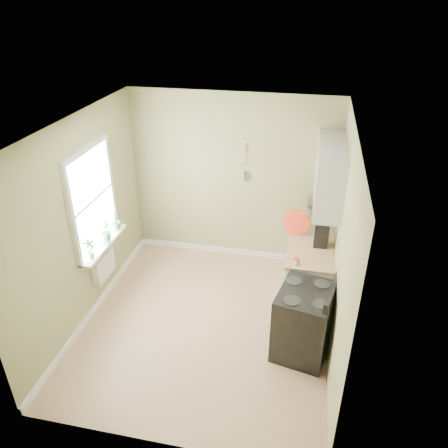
% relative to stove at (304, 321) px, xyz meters
% --- Properties ---
extents(floor, '(3.20, 3.60, 0.02)m').
position_rel_stove_xyz_m(floor, '(-1.28, 0.22, -0.46)').
color(floor, '#A3795A').
rests_on(floor, ground).
extents(ceiling, '(3.20, 3.60, 0.02)m').
position_rel_stove_xyz_m(ceiling, '(-1.28, 0.22, 2.26)').
color(ceiling, white).
rests_on(ceiling, wall_back).
extents(wall_back, '(3.20, 0.02, 2.70)m').
position_rel_stove_xyz_m(wall_back, '(-1.28, 2.03, 0.90)').
color(wall_back, '#939666').
rests_on(wall_back, floor).
extents(wall_left, '(0.02, 3.60, 2.70)m').
position_rel_stove_xyz_m(wall_left, '(-2.89, 0.22, 0.90)').
color(wall_left, '#939666').
rests_on(wall_left, floor).
extents(wall_right, '(0.02, 3.60, 2.70)m').
position_rel_stove_xyz_m(wall_right, '(0.33, 0.22, 0.90)').
color(wall_right, '#939666').
rests_on(wall_right, floor).
extents(base_cabinets, '(0.60, 1.60, 0.87)m').
position_rel_stove_xyz_m(base_cabinets, '(0.02, 1.22, -0.02)').
color(base_cabinets, silver).
rests_on(base_cabinets, floor).
extents(countertop, '(0.64, 1.60, 0.04)m').
position_rel_stove_xyz_m(countertop, '(0.01, 1.22, 0.44)').
color(countertop, tan).
rests_on(countertop, base_cabinets).
extents(upper_cabinets, '(0.35, 1.40, 0.80)m').
position_rel_stove_xyz_m(upper_cabinets, '(0.15, 1.32, 1.40)').
color(upper_cabinets, silver).
rests_on(upper_cabinets, wall_right).
extents(window, '(0.06, 1.14, 1.44)m').
position_rel_stove_xyz_m(window, '(-2.86, 0.52, 1.10)').
color(window, white).
rests_on(window, wall_left).
extents(window_sill, '(0.18, 1.14, 0.04)m').
position_rel_stove_xyz_m(window_sill, '(-2.79, 0.52, 0.43)').
color(window_sill, white).
rests_on(window_sill, wall_left).
extents(radiator, '(0.12, 0.50, 0.35)m').
position_rel_stove_xyz_m(radiator, '(-2.82, 0.47, 0.10)').
color(radiator, white).
rests_on(radiator, wall_left).
extents(wall_utensils, '(0.02, 0.14, 0.58)m').
position_rel_stove_xyz_m(wall_utensils, '(-1.08, 2.00, 1.11)').
color(wall_utensils, tan).
rests_on(wall_utensils, wall_back).
extents(stove, '(0.78, 0.84, 1.01)m').
position_rel_stove_xyz_m(stove, '(0.00, 0.00, 0.00)').
color(stove, black).
rests_on(stove, floor).
extents(stand_mixer, '(0.21, 0.32, 0.36)m').
position_rel_stove_xyz_m(stand_mixer, '(-0.03, 1.96, 0.61)').
color(stand_mixer, '#B2B2B7').
rests_on(stand_mixer, countertop).
extents(kettle, '(0.19, 0.11, 0.19)m').
position_rel_stove_xyz_m(kettle, '(-0.23, 1.42, 0.55)').
color(kettle, silver).
rests_on(kettle, countertop).
extents(coffee_maker, '(0.19, 0.20, 0.33)m').
position_rel_stove_xyz_m(coffee_maker, '(0.12, 1.07, 0.61)').
color(coffee_maker, black).
rests_on(coffee_maker, countertop).
extents(red_tray, '(0.39, 0.14, 0.38)m').
position_rel_stove_xyz_m(red_tray, '(-0.23, 1.30, 0.65)').
color(red_tray, red).
rests_on(red_tray, countertop).
extents(jar, '(0.08, 0.08, 0.09)m').
position_rel_stove_xyz_m(jar, '(-0.16, 0.52, 0.50)').
color(jar, beige).
rests_on(jar, countertop).
extents(plant_a, '(0.17, 0.18, 0.29)m').
position_rel_stove_xyz_m(plant_a, '(-2.78, 0.14, 0.59)').
color(plant_a, '#2C652E').
rests_on(plant_a, window_sill).
extents(plant_b, '(0.22, 0.22, 0.30)m').
position_rel_stove_xyz_m(plant_b, '(-2.78, 0.60, 0.60)').
color(plant_b, '#2C652E').
rests_on(plant_b, window_sill).
extents(plant_c, '(0.18, 0.18, 0.27)m').
position_rel_stove_xyz_m(plant_c, '(-2.78, 0.94, 0.58)').
color(plant_c, '#2C652E').
rests_on(plant_c, window_sill).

